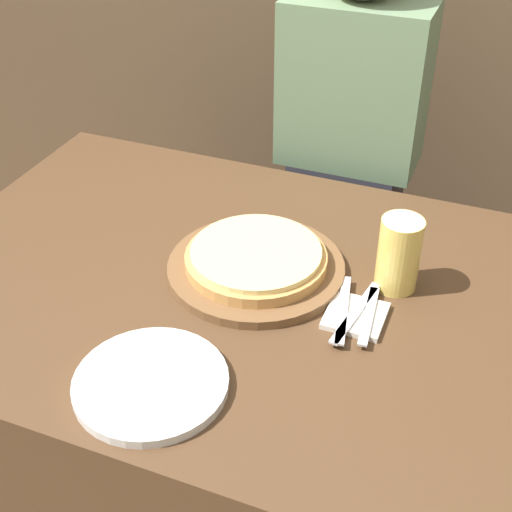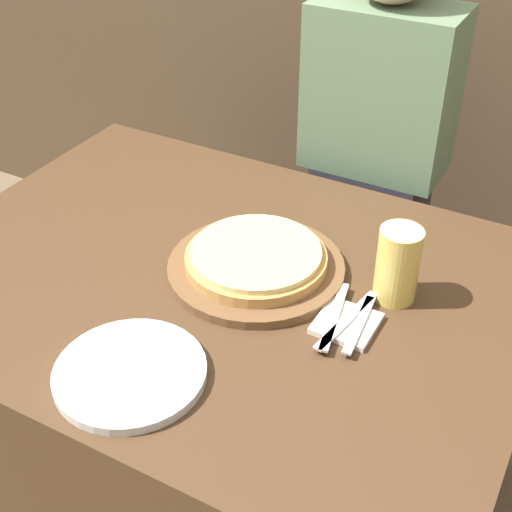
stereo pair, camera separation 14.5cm
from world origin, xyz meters
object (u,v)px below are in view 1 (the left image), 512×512
Objects in this scene: dinner_knife at (356,312)px; spoon at (369,316)px; diner_person at (347,175)px; dinner_plate at (151,383)px; pizza_on_board at (256,262)px; fork at (343,309)px; beer_glass at (399,251)px.

dinner_knife is 0.03m from spoon.
dinner_plate is at bearing -94.87° from diner_person.
pizza_on_board is 2.13× the size of spoon.
diner_person is (-0.22, 0.65, -0.08)m from spoon.
fork is at bearing 50.19° from dinner_plate.
spoon is at bearing 45.00° from dinner_plate.
dinner_plate is 0.39m from fork.
pizza_on_board is at bearing 165.22° from spoon.
dinner_plate reaches higher than spoon.
dinner_knife is at bearing -16.31° from pizza_on_board.
fork and spoon have the same top height.
pizza_on_board is at bearing 82.88° from dinner_plate.
pizza_on_board is 1.38× the size of dinner_plate.
dinner_knife is (0.23, -0.07, -0.01)m from pizza_on_board.
pizza_on_board reaches higher than dinner_knife.
diner_person is at bearing 108.56° from spoon.
diner_person is at bearing 86.55° from pizza_on_board.
diner_person is at bearing 85.13° from dinner_plate.
dinner_plate is 1.32× the size of fork.
dinner_plate is 1.54× the size of spoon.
beer_glass reaches higher than spoon.
dinner_knife is 0.15× the size of diner_person.
dinner_plate is 0.41m from dinner_knife.
fork is at bearing 180.00° from dinner_knife.
pizza_on_board is 0.22m from fork.
beer_glass is at bearing 69.75° from dinner_knife.
pizza_on_board is 0.59m from diner_person.
dinner_plate is 0.96m from diner_person.
diner_person reaches higher than pizza_on_board.
diner_person is (-0.19, 0.65, -0.08)m from dinner_knife.
dinner_knife is 0.69m from diner_person.
dinner_plate reaches higher than fork.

